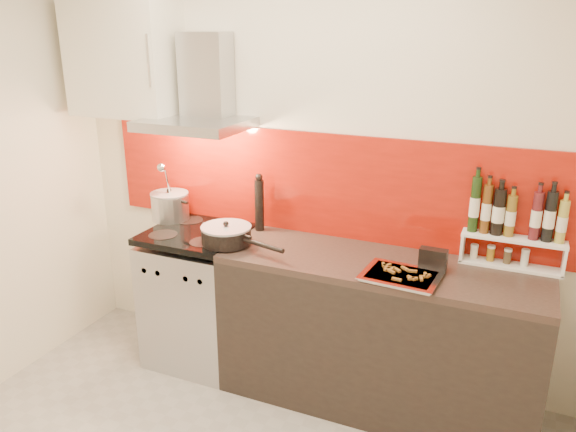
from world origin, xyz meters
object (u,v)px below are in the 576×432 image
at_px(range_stove, 200,297).
at_px(saute_pan, 227,235).
at_px(baking_tray, 401,276).
at_px(pepper_mill, 259,203).
at_px(counter, 377,334).
at_px(stock_pot, 170,206).

relative_size(range_stove, saute_pan, 1.58).
xyz_separation_m(range_stove, baking_tray, (1.35, -0.16, 0.47)).
xyz_separation_m(saute_pan, pepper_mill, (0.06, 0.31, 0.12)).
bearing_deg(counter, pepper_mill, 166.98).
height_order(stock_pot, saute_pan, stock_pot).
distance_m(range_stove, counter, 1.20).
bearing_deg(range_stove, pepper_mill, 29.92).
bearing_deg(stock_pot, pepper_mill, 6.62).
height_order(range_stove, pepper_mill, pepper_mill).
distance_m(range_stove, baking_tray, 1.44).
height_order(counter, baking_tray, baking_tray).
distance_m(range_stove, saute_pan, 0.60).
bearing_deg(saute_pan, counter, 6.91).
height_order(range_stove, stock_pot, stock_pot).
bearing_deg(stock_pot, counter, -4.77).
distance_m(stock_pot, pepper_mill, 0.64).
distance_m(stock_pot, baking_tray, 1.65).
bearing_deg(baking_tray, pepper_mill, 160.17).
bearing_deg(pepper_mill, range_stove, -150.08).
bearing_deg(baking_tray, stock_pot, 170.01).
bearing_deg(range_stove, baking_tray, -6.70).
bearing_deg(baking_tray, counter, 132.03).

